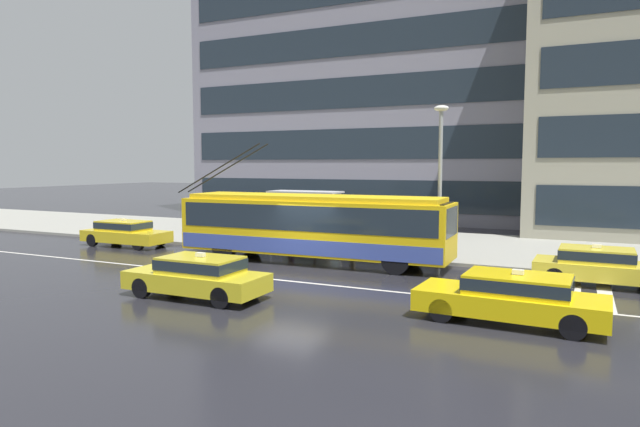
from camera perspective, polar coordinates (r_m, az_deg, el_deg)
ground_plane at (r=20.69m, az=-3.04°, el=-6.23°), size 160.00×160.00×0.00m
sidewalk_slab at (r=28.89m, az=5.54°, el=-2.86°), size 80.00×10.00×0.14m
crosswalk_stripe_edge_near at (r=19.52m, az=16.76°, el=-7.11°), size 0.44×4.40×0.01m
crosswalk_stripe_inner_a at (r=19.42m, az=19.41°, el=-7.25°), size 0.44×4.40×0.01m
crosswalk_stripe_center at (r=19.36m, az=22.08°, el=-7.38°), size 0.44×4.40×0.01m
crosswalk_stripe_inner_b at (r=19.33m, az=24.77°, el=-7.49°), size 0.44×4.40×0.01m
crosswalk_stripe_edge_far at (r=19.35m, az=27.45°, el=-7.58°), size 0.44×4.40×0.01m
lane_centre_line at (r=19.66m, az=-4.71°, el=-6.83°), size 72.00×0.14×0.01m
trolleybus at (r=22.77m, az=-0.74°, el=-1.24°), size 12.33×2.71×4.97m
taxi_ahead_of_bus at (r=20.80m, az=26.97°, el=-4.75°), size 4.28×1.88×1.39m
taxi_oncoming_near at (r=17.30m, az=-12.53°, el=-6.22°), size 4.43×1.77×1.39m
taxi_oncoming_far at (r=15.09m, az=19.32°, el=-8.04°), size 4.77×2.04×1.39m
taxi_queued_behind_bus at (r=29.10m, az=-19.54°, el=-1.82°), size 4.50×1.76×1.39m
bus_shelter at (r=27.02m, az=-1.34°, el=0.85°), size 3.54×1.50×2.63m
pedestrian_at_shelter at (r=26.34m, az=-2.84°, el=0.05°), size 1.29×1.29×1.95m
pedestrian_approaching_curb at (r=24.55m, az=9.55°, el=-0.47°), size 1.22×1.22×2.00m
pedestrian_walking_past at (r=24.51m, az=3.24°, el=-0.34°), size 1.19×1.19×1.97m
pedestrian_waiting_by_pole at (r=27.42m, az=-0.45°, el=-1.02°), size 0.40×0.40×1.68m
street_lamp at (r=22.96m, az=12.35°, el=4.56°), size 0.60×0.32×6.30m
office_tower_corner_left at (r=45.09m, az=6.15°, el=16.06°), size 27.42×12.14×25.30m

